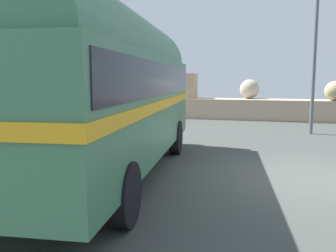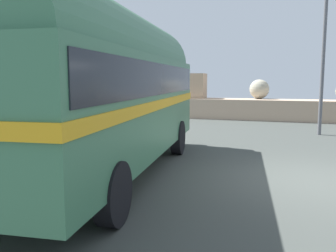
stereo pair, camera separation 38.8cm
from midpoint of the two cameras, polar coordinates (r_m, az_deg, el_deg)
name	(u,v)px [view 1 (the left image)]	position (r m, az deg, el deg)	size (l,w,h in m)	color
ground	(316,179)	(8.34, 21.16, -7.93)	(32.00, 26.00, 0.02)	#3B3F3C
breakwater	(292,107)	(19.88, 18.56, 2.86)	(31.36, 2.07, 2.49)	tan
vintage_coach	(108,84)	(7.88, -10.94, 6.58)	(3.47, 8.82, 3.70)	black
lamp_post	(317,51)	(14.98, 21.86, 10.97)	(0.69, 0.95, 5.64)	#5B5B60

